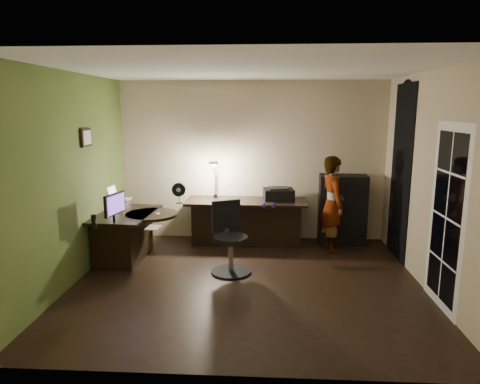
# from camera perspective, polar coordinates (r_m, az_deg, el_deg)

# --- Properties ---
(floor) EXTENTS (4.50, 4.00, 0.01)m
(floor) POSITION_cam_1_polar(r_m,az_deg,el_deg) (5.73, 0.91, -12.00)
(floor) COLOR black
(floor) RESTS_ON ground
(ceiling) EXTENTS (4.50, 4.00, 0.01)m
(ceiling) POSITION_cam_1_polar(r_m,az_deg,el_deg) (5.29, 1.00, 16.13)
(ceiling) COLOR silver
(ceiling) RESTS_ON floor
(wall_back) EXTENTS (4.50, 0.01, 2.70)m
(wall_back) POSITION_cam_1_polar(r_m,az_deg,el_deg) (7.32, 1.61, 4.12)
(wall_back) COLOR #C2AF8F
(wall_back) RESTS_ON floor
(wall_front) EXTENTS (4.50, 0.01, 2.70)m
(wall_front) POSITION_cam_1_polar(r_m,az_deg,el_deg) (3.38, -0.48, -4.19)
(wall_front) COLOR #C2AF8F
(wall_front) RESTS_ON floor
(wall_left) EXTENTS (0.01, 4.00, 2.70)m
(wall_left) POSITION_cam_1_polar(r_m,az_deg,el_deg) (5.88, -21.58, 1.60)
(wall_left) COLOR #C2AF8F
(wall_left) RESTS_ON floor
(wall_right) EXTENTS (0.01, 4.00, 2.70)m
(wall_right) POSITION_cam_1_polar(r_m,az_deg,el_deg) (5.71, 24.19, 1.14)
(wall_right) COLOR #C2AF8F
(wall_right) RESTS_ON floor
(green_wall_overlay) EXTENTS (0.00, 4.00, 2.70)m
(green_wall_overlay) POSITION_cam_1_polar(r_m,az_deg,el_deg) (5.88, -21.45, 1.60)
(green_wall_overlay) COLOR #4F6329
(green_wall_overlay) RESTS_ON floor
(arched_doorway) EXTENTS (0.01, 0.90, 2.60)m
(arched_doorway) POSITION_cam_1_polar(r_m,az_deg,el_deg) (6.79, 20.65, 2.42)
(arched_doorway) COLOR black
(arched_doorway) RESTS_ON floor
(french_door) EXTENTS (0.02, 0.92, 2.10)m
(french_door) POSITION_cam_1_polar(r_m,az_deg,el_deg) (5.26, 25.82, -3.12)
(french_door) COLOR white
(french_door) RESTS_ON floor
(framed_picture) EXTENTS (0.04, 0.30, 0.25)m
(framed_picture) POSITION_cam_1_polar(r_m,az_deg,el_deg) (6.22, -19.89, 6.85)
(framed_picture) COLOR black
(framed_picture) RESTS_ON wall_left
(desk_left) EXTENTS (0.82, 1.27, 0.71)m
(desk_left) POSITION_cam_1_polar(r_m,az_deg,el_deg) (6.66, -14.80, -5.71)
(desk_left) COLOR black
(desk_left) RESTS_ON floor
(desk_right) EXTENTS (2.00, 0.72, 0.75)m
(desk_right) POSITION_cam_1_polar(r_m,az_deg,el_deg) (7.15, 0.85, -4.05)
(desk_right) COLOR black
(desk_right) RESTS_ON floor
(cabinet) EXTENTS (0.79, 0.42, 1.16)m
(cabinet) POSITION_cam_1_polar(r_m,az_deg,el_deg) (7.35, 13.48, -2.27)
(cabinet) COLOR black
(cabinet) RESTS_ON floor
(laptop_stand) EXTENTS (0.31, 0.28, 0.11)m
(laptop_stand) POSITION_cam_1_polar(r_m,az_deg,el_deg) (7.12, -15.83, -1.40)
(laptop_stand) COLOR silver
(laptop_stand) RESTS_ON desk_left
(laptop) EXTENTS (0.33, 0.31, 0.21)m
(laptop) POSITION_cam_1_polar(r_m,az_deg,el_deg) (7.07, -15.60, -0.09)
(laptop) COLOR silver
(laptop) RESTS_ON laptop_stand
(monitor) EXTENTS (0.19, 0.47, 0.30)m
(monitor) POSITION_cam_1_polar(r_m,az_deg,el_deg) (6.05, -16.49, -2.66)
(monitor) COLOR black
(monitor) RESTS_ON desk_left
(mouse) EXTENTS (0.08, 0.10, 0.03)m
(mouse) POSITION_cam_1_polar(r_m,az_deg,el_deg) (6.43, -10.93, -2.86)
(mouse) COLOR silver
(mouse) RESTS_ON desk_left
(phone) EXTENTS (0.11, 0.16, 0.01)m
(phone) POSITION_cam_1_polar(r_m,az_deg,el_deg) (6.39, -10.50, -3.03)
(phone) COLOR black
(phone) RESTS_ON desk_left
(pen) EXTENTS (0.10, 0.12, 0.01)m
(pen) POSITION_cam_1_polar(r_m,az_deg,el_deg) (6.33, -11.54, -3.19)
(pen) COLOR black
(pen) RESTS_ON desk_left
(speaker) EXTENTS (0.07, 0.07, 0.18)m
(speaker) POSITION_cam_1_polar(r_m,az_deg,el_deg) (5.91, -18.90, -3.74)
(speaker) COLOR black
(speaker) RESTS_ON desk_left
(notepad) EXTENTS (0.18, 0.24, 0.01)m
(notepad) POSITION_cam_1_polar(r_m,az_deg,el_deg) (5.74, -11.49, -4.67)
(notepad) COLOR silver
(notepad) RESTS_ON desk_left
(desk_fan) EXTENTS (0.23, 0.15, 0.34)m
(desk_fan) POSITION_cam_1_polar(r_m,az_deg,el_deg) (6.88, -8.14, -0.15)
(desk_fan) COLOR black
(desk_fan) RESTS_ON desk_right
(headphones) EXTENTS (0.20, 0.14, 0.09)m
(headphones) POSITION_cam_1_polar(r_m,az_deg,el_deg) (6.58, 3.81, -1.68)
(headphones) COLOR #322D9B
(headphones) RESTS_ON desk_right
(printer) EXTENTS (0.52, 0.43, 0.21)m
(printer) POSITION_cam_1_polar(r_m,az_deg,el_deg) (7.08, 5.17, -0.26)
(printer) COLOR black
(printer) RESTS_ON desk_right
(desk_lamp) EXTENTS (0.24, 0.35, 0.69)m
(desk_lamp) POSITION_cam_1_polar(r_m,az_deg,el_deg) (7.23, -3.31, 1.91)
(desk_lamp) COLOR black
(desk_lamp) RESTS_ON desk_right
(office_chair) EXTENTS (0.72, 0.72, 0.99)m
(office_chair) POSITION_cam_1_polar(r_m,az_deg,el_deg) (5.87, -1.22, -6.23)
(office_chair) COLOR black
(office_chair) RESTS_ON floor
(person) EXTENTS (0.48, 0.61, 1.52)m
(person) POSITION_cam_1_polar(r_m,az_deg,el_deg) (6.88, 12.21, -1.57)
(person) COLOR #D8A88C
(person) RESTS_ON floor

